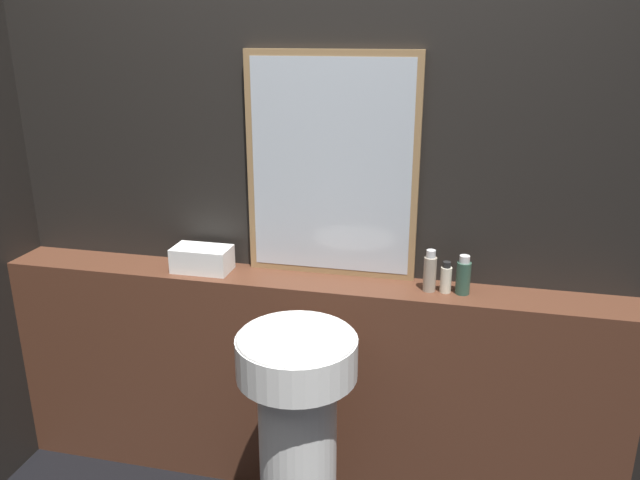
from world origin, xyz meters
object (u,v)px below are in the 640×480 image
(mirror, at_px, (331,167))
(towel_stack, at_px, (202,259))
(shampoo_bottle, at_px, (430,272))
(pedestal_sink, at_px, (298,437))
(lotion_bottle, at_px, (463,276))
(conditioner_bottle, at_px, (446,278))

(mirror, relative_size, towel_stack, 3.73)
(towel_stack, distance_m, shampoo_bottle, 0.90)
(pedestal_sink, bearing_deg, mirror, 90.32)
(lotion_bottle, bearing_deg, mirror, 170.09)
(towel_stack, xyz_separation_m, lotion_bottle, (1.02, 0.00, 0.02))
(pedestal_sink, relative_size, mirror, 1.07)
(mirror, height_order, lotion_bottle, mirror)
(lotion_bottle, bearing_deg, towel_stack, 180.00)
(conditioner_bottle, bearing_deg, shampoo_bottle, 180.00)
(mirror, xyz_separation_m, shampoo_bottle, (0.39, -0.09, -0.35))
(mirror, bearing_deg, conditioner_bottle, -11.23)
(pedestal_sink, bearing_deg, shampoo_bottle, 48.67)
(towel_stack, bearing_deg, conditioner_bottle, 0.00)
(pedestal_sink, distance_m, towel_stack, 0.81)
(pedestal_sink, xyz_separation_m, lotion_bottle, (0.51, 0.44, 0.46))
(towel_stack, bearing_deg, mirror, 10.04)
(pedestal_sink, height_order, lotion_bottle, lotion_bottle)
(pedestal_sink, xyz_separation_m, towel_stack, (-0.51, 0.44, 0.44))
(pedestal_sink, height_order, conditioner_bottle, conditioner_bottle)
(mirror, bearing_deg, pedestal_sink, -89.68)
(towel_stack, relative_size, shampoo_bottle, 1.44)
(towel_stack, distance_m, conditioner_bottle, 0.96)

